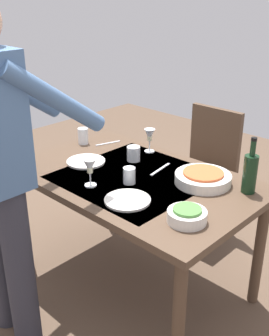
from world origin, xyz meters
name	(u,v)px	position (x,y,z in m)	size (l,w,h in m)	color
ground_plane	(134,282)	(0.00, 0.00, 0.00)	(6.00, 6.00, 0.00)	brown
dining_table	(134,189)	(0.00, 0.00, 0.65)	(1.37, 0.86, 0.73)	#4C3828
chair_near	(206,164)	(0.07, -0.81, 0.53)	(0.40, 0.40, 0.91)	#352114
wine_bottle	(250,172)	(-0.55, -0.26, 0.84)	(0.07, 0.07, 0.30)	black
wine_glass_left	(90,168)	(0.09, 0.25, 0.84)	(0.07, 0.07, 0.15)	white
wine_glass_right	(150,136)	(0.19, -0.33, 0.84)	(0.07, 0.07, 0.15)	white
water_cup_near_left	(129,176)	(-0.04, 0.08, 0.78)	(0.07, 0.07, 0.09)	silver
water_cup_near_right	(134,154)	(0.16, -0.16, 0.78)	(0.08, 0.08, 0.09)	silver
water_cup_far_left	(83,136)	(0.60, -0.14, 0.78)	(0.07, 0.07, 0.11)	silver
serving_bowl_pasta	(203,178)	(-0.33, -0.19, 0.76)	(0.30, 0.30, 0.07)	silver
side_bowl_salad	(187,215)	(-0.50, 0.19, 0.76)	(0.18, 0.18, 0.07)	silver
dinner_plate_near	(86,161)	(0.35, 0.06, 0.74)	(0.23, 0.23, 0.01)	silver
dinner_plate_far	(127,200)	(-0.17, 0.23, 0.74)	(0.23, 0.23, 0.01)	silver
table_knife	(160,169)	(-0.05, -0.17, 0.73)	(0.01, 0.20, 0.01)	silver
table_fork	(108,143)	(0.48, -0.25, 0.73)	(0.01, 0.18, 0.01)	silver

